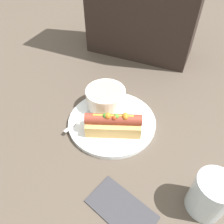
{
  "coord_description": "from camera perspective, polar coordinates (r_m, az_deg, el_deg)",
  "views": [
    {
      "loc": [
        0.17,
        -0.39,
        0.46
      ],
      "look_at": [
        0.0,
        0.0,
        0.04
      ],
      "focal_mm": 35.0,
      "sensor_mm": 36.0,
      "label": 1
    }
  ],
  "objects": [
    {
      "name": "napkin",
      "position": [
        0.5,
        2.45,
        -23.92
      ],
      "size": [
        0.16,
        0.12,
        0.01
      ],
      "rotation": [
        0.0,
        0.0,
        -0.29
      ],
      "color": "#333338",
      "rests_on": "ground_plane"
    },
    {
      "name": "soup_bowl",
      "position": [
        0.65,
        -1.67,
        3.97
      ],
      "size": [
        0.12,
        0.12,
        0.06
      ],
      "color": "silver",
      "rests_on": "dinner_plate"
    },
    {
      "name": "hot_dog",
      "position": [
        0.57,
        0.36,
        -3.04
      ],
      "size": [
        0.16,
        0.11,
        0.07
      ],
      "rotation": [
        0.0,
        0.0,
        0.37
      ],
      "color": "tan",
      "rests_on": "dinner_plate"
    },
    {
      "name": "ground_plane",
      "position": [
        0.63,
        -0.0,
        -2.9
      ],
      "size": [
        4.0,
        4.0,
        0.0
      ],
      "primitive_type": "plane",
      "color": "#4C4238"
    },
    {
      "name": "drinking_glass",
      "position": [
        0.49,
        24.2,
        -19.21
      ],
      "size": [
        0.08,
        0.08,
        0.1
      ],
      "color": "silver",
      "rests_on": "ground_plane"
    },
    {
      "name": "spoon",
      "position": [
        0.65,
        -5.11,
        0.95
      ],
      "size": [
        0.06,
        0.15,
        0.01
      ],
      "rotation": [
        0.0,
        0.0,
        1.33
      ],
      "color": "#B7B7BC",
      "rests_on": "dinner_plate"
    },
    {
      "name": "dinner_plate",
      "position": [
        0.62,
        -0.0,
        -2.51
      ],
      "size": [
        0.25,
        0.25,
        0.01
      ],
      "color": "white",
      "rests_on": "ground_plane"
    }
  ]
}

